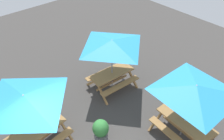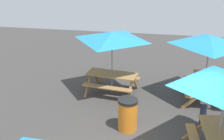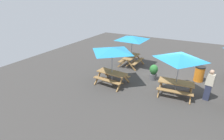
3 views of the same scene
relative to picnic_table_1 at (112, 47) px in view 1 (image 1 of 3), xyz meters
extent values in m
cube|color=olive|center=(0.00, 0.00, -1.25)|extent=(1.85, 0.84, 0.05)
cube|color=olive|center=(-0.04, -0.55, -1.54)|extent=(1.81, 0.40, 0.04)
cube|color=olive|center=(0.04, 0.55, -1.54)|extent=(1.81, 0.40, 0.04)
cube|color=olive|center=(-0.81, -0.30, -1.62)|extent=(0.12, 0.80, 0.81)
cube|color=olive|center=(-0.75, 0.43, -1.62)|extent=(0.12, 0.80, 0.81)
cube|color=olive|center=(0.75, -0.43, -1.62)|extent=(0.12, 0.80, 0.81)
cube|color=olive|center=(0.81, 0.30, -1.62)|extent=(0.12, 0.80, 0.81)
cube|color=olive|center=(0.00, 0.00, -1.77)|extent=(1.56, 0.19, 0.06)
cylinder|color=gray|center=(0.00, 0.00, -0.84)|extent=(0.04, 0.04, 2.30)
pyramid|color=#268CC6|center=(0.00, 0.00, 0.17)|extent=(2.15, 2.15, 0.28)
cube|color=olive|center=(3.59, 0.53, -1.25)|extent=(1.86, 0.86, 0.05)
cube|color=olive|center=(3.64, -0.02, -1.54)|extent=(1.82, 0.43, 0.04)
cube|color=olive|center=(2.85, 0.09, -1.62)|extent=(0.13, 0.80, 0.81)
cube|color=olive|center=(2.78, 0.82, -1.62)|extent=(0.13, 0.80, 0.81)
cylinder|color=gray|center=(3.59, 0.53, -0.84)|extent=(0.04, 0.04, 2.30)
pyramid|color=#268CC6|center=(3.59, 0.53, 0.17)|extent=(2.18, 2.18, 0.28)
cube|color=olive|center=(-0.16, 3.34, -1.25)|extent=(0.78, 1.83, 0.05)
cube|color=olive|center=(0.39, 3.32, -1.54)|extent=(0.34, 1.81, 0.04)
cube|color=olive|center=(-0.71, 3.37, -1.54)|extent=(0.34, 1.81, 0.04)
cube|color=olive|center=(0.17, 2.55, -1.62)|extent=(0.80, 0.10, 0.81)
cube|color=olive|center=(-0.56, 2.58, -1.62)|extent=(0.80, 0.10, 0.81)
cube|color=olive|center=(-0.49, 4.14, -1.62)|extent=(0.80, 0.10, 0.81)
cube|color=olive|center=(-0.16, 3.34, -1.77)|extent=(0.14, 1.56, 0.06)
cylinder|color=gray|center=(-0.16, 3.34, -0.84)|extent=(0.04, 0.04, 2.30)
pyramid|color=#268CC6|center=(-0.16, 3.34, 0.17)|extent=(2.83, 2.83, 0.28)
cylinder|color=#59595B|center=(2.03, 1.75, -1.79)|extent=(0.44, 0.44, 0.40)
ellipsoid|color=#2D7233|center=(2.03, 1.75, -1.28)|extent=(0.52, 0.52, 0.61)
camera|label=1|loc=(4.51, 5.09, 4.41)|focal=35.00mm
camera|label=2|loc=(-3.30, 1.97, 3.10)|focal=50.00mm
camera|label=3|loc=(4.56, -8.34, 2.95)|focal=28.00mm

